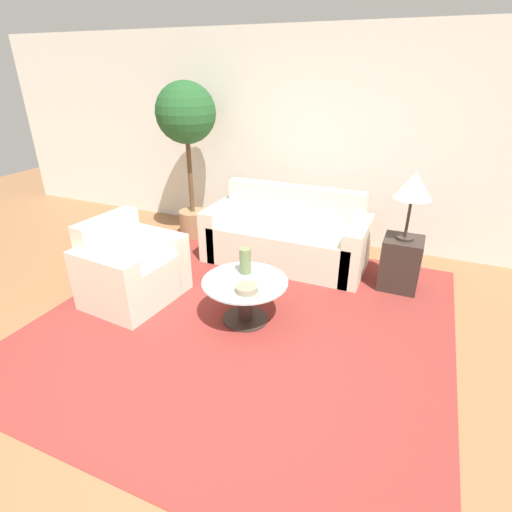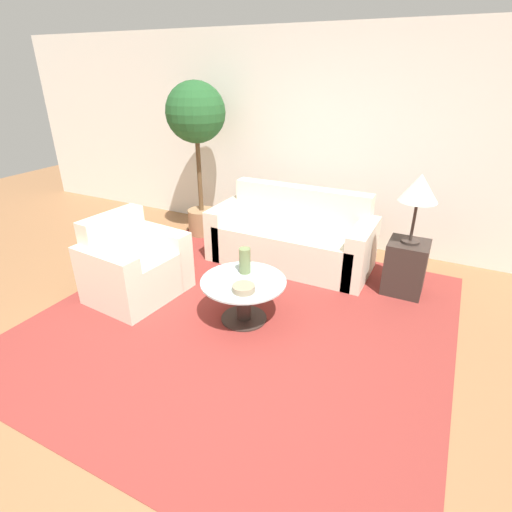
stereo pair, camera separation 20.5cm
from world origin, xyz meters
TOP-DOWN VIEW (x-y plane):
  - ground_plane at (0.00, 0.00)m, footprint 14.00×14.00m
  - wall_back at (0.00, 3.06)m, footprint 10.00×0.06m
  - rug at (0.07, 0.84)m, footprint 3.61×3.58m
  - sofa_main at (-0.00, 2.21)m, footprint 1.88×0.80m
  - armchair at (-1.16, 0.76)m, footprint 0.81×0.96m
  - coffee_table at (0.07, 0.84)m, footprint 0.77×0.77m
  - side_table at (1.31, 2.06)m, footprint 0.39×0.39m
  - table_lamp at (1.31, 2.06)m, footprint 0.36×0.36m
  - potted_plant at (-1.46, 2.46)m, footprint 0.75×0.75m
  - vase at (0.01, 0.99)m, footprint 0.11×0.11m
  - bowl at (0.17, 0.68)m, footprint 0.20×0.20m

SIDE VIEW (x-z plane):
  - ground_plane at x=0.00m, z-range 0.00..0.00m
  - rug at x=0.07m, z-range 0.00..0.01m
  - coffee_table at x=0.07m, z-range 0.06..0.48m
  - side_table at x=1.31m, z-range 0.00..0.56m
  - sofa_main at x=0.00m, z-range -0.14..0.72m
  - armchair at x=-1.16m, z-range -0.12..0.71m
  - bowl at x=0.17m, z-range 0.41..0.47m
  - vase at x=0.01m, z-range 0.41..0.66m
  - table_lamp at x=1.31m, z-range 0.75..1.45m
  - wall_back at x=0.00m, z-range 0.00..2.60m
  - potted_plant at x=-1.46m, z-range 0.46..2.47m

